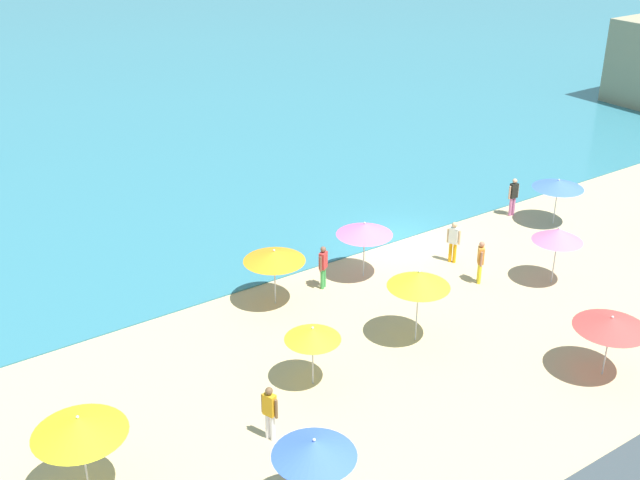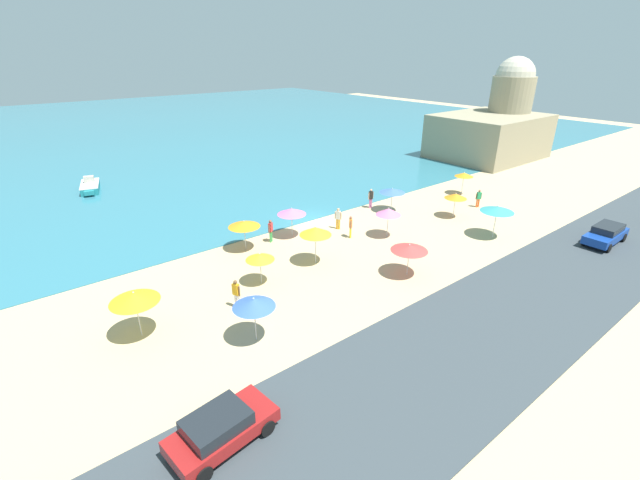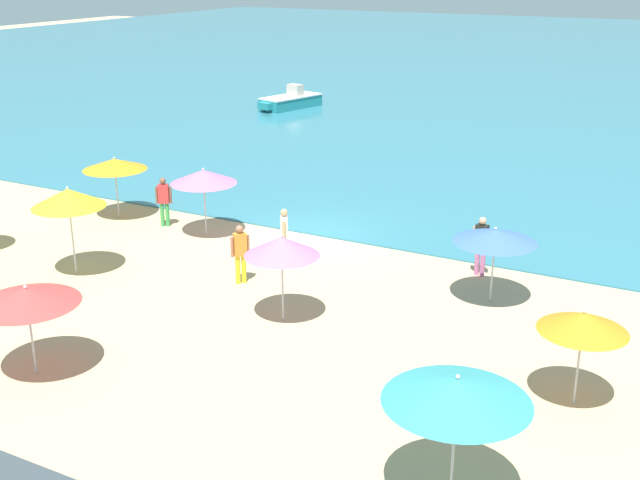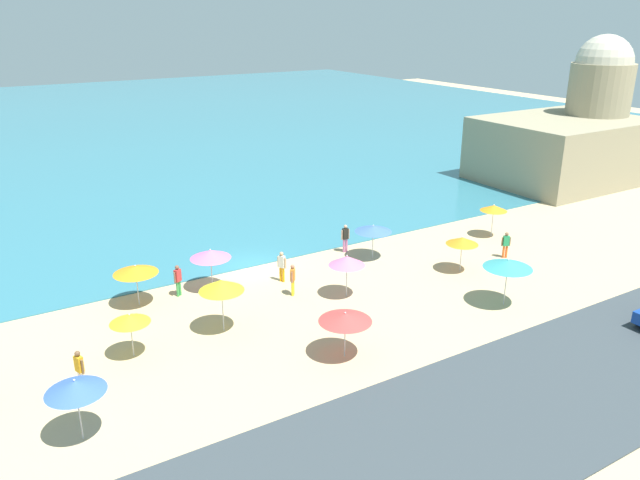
{
  "view_description": "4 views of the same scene",
  "coord_description": "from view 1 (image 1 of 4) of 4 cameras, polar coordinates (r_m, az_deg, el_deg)",
  "views": [
    {
      "loc": [
        -20.66,
        -23.86,
        15.06
      ],
      "look_at": [
        -4.36,
        -0.39,
        1.41
      ],
      "focal_mm": 45.0,
      "sensor_mm": 36.0,
      "label": 1
    },
    {
      "loc": [
        -20.47,
        -26.99,
        13.43
      ],
      "look_at": [
        -3.16,
        -5.17,
        0.89
      ],
      "focal_mm": 24.0,
      "sensor_mm": 36.0,
      "label": 2
    },
    {
      "loc": [
        12.43,
        -22.7,
        8.98
      ],
      "look_at": [
        3.3,
        -5.57,
        2.11
      ],
      "focal_mm": 45.0,
      "sensor_mm": 36.0,
      "label": 3
    },
    {
      "loc": [
        -14.51,
        -31.42,
        14.41
      ],
      "look_at": [
        2.99,
        -2.99,
        2.1
      ],
      "focal_mm": 35.0,
      "sensor_mm": 36.0,
      "label": 4
    }
  ],
  "objects": [
    {
      "name": "beach_umbrella_0",
      "position": [
        21.3,
        -16.77,
        -12.53
      ],
      "size": [
        2.42,
        2.42,
        2.62
      ],
      "color": "#B2B2B7",
      "rests_on": "ground_plane"
    },
    {
      "name": "beach_umbrella_9",
      "position": [
        29.17,
        -3.27,
        -1.13
      ],
      "size": [
        2.29,
        2.29,
        2.25
      ],
      "color": "#B2B2B7",
      "rests_on": "ground_plane"
    },
    {
      "name": "bather_2",
      "position": [
        31.64,
        11.34,
        -1.39
      ],
      "size": [
        0.4,
        0.46,
        1.77
      ],
      "color": "yellow",
      "rests_on": "ground_plane"
    },
    {
      "name": "bather_3",
      "position": [
        23.11,
        -3.6,
        -12.0
      ],
      "size": [
        0.33,
        0.54,
        1.78
      ],
      "color": "white",
      "rests_on": "ground_plane"
    },
    {
      "name": "beach_umbrella_3",
      "position": [
        20.0,
        -0.41,
        -14.59
      ],
      "size": [
        2.12,
        2.12,
        2.47
      ],
      "color": "#B2B2B7",
      "rests_on": "ground_plane"
    },
    {
      "name": "beach_umbrella_8",
      "position": [
        31.9,
        16.57,
        0.36
      ],
      "size": [
        1.95,
        1.95,
        2.38
      ],
      "color": "#B2B2B7",
      "rests_on": "ground_plane"
    },
    {
      "name": "beach_umbrella_11",
      "position": [
        26.77,
        20.02,
        -5.56
      ],
      "size": [
        2.36,
        2.36,
        2.18
      ],
      "color": "#B2B2B7",
      "rests_on": "ground_plane"
    },
    {
      "name": "ground_plane",
      "position": [
        34.97,
        5.51,
        -0.09
      ],
      "size": [
        160.0,
        160.0,
        0.0
      ],
      "primitive_type": "plane",
      "color": "tan"
    },
    {
      "name": "beach_umbrella_10",
      "position": [
        26.92,
        7.05,
        -2.79
      ],
      "size": [
        2.14,
        2.14,
        2.72
      ],
      "color": "#B2B2B7",
      "rests_on": "ground_plane"
    },
    {
      "name": "bather_0",
      "position": [
        30.65,
        0.23,
        -1.78
      ],
      "size": [
        0.5,
        0.37,
        1.77
      ],
      "color": "green",
      "rests_on": "ground_plane"
    },
    {
      "name": "bather_1",
      "position": [
        38.03,
        13.59,
        3.15
      ],
      "size": [
        0.57,
        0.26,
        1.82
      ],
      "color": "#CD6C9C",
      "rests_on": "ground_plane"
    },
    {
      "name": "beach_umbrella_4",
      "position": [
        37.3,
        16.59,
        3.83
      ],
      "size": [
        2.28,
        2.28,
        2.17
      ],
      "color": "#B2B2B7",
      "rests_on": "ground_plane"
    },
    {
      "name": "beach_umbrella_5",
      "position": [
        24.79,
        -0.53,
        -6.69
      ],
      "size": [
        1.78,
        1.78,
        2.1
      ],
      "color": "#B2B2B7",
      "rests_on": "ground_plane"
    },
    {
      "name": "beach_umbrella_2",
      "position": [
        31.08,
        3.19,
        0.78
      ],
      "size": [
        2.22,
        2.22,
        2.37
      ],
      "color": "#B2B2B7",
      "rests_on": "ground_plane"
    },
    {
      "name": "sea",
      "position": [
        82.89,
        -20.34,
        13.57
      ],
      "size": [
        150.0,
        110.0,
        0.05
      ],
      "primitive_type": "cube",
      "color": "teal",
      "rests_on": "ground_plane"
    },
    {
      "name": "bather_4",
      "position": [
        33.05,
        9.47,
        0.01
      ],
      "size": [
        0.36,
        0.51,
        1.79
      ],
      "color": "orange",
      "rests_on": "ground_plane"
    }
  ]
}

